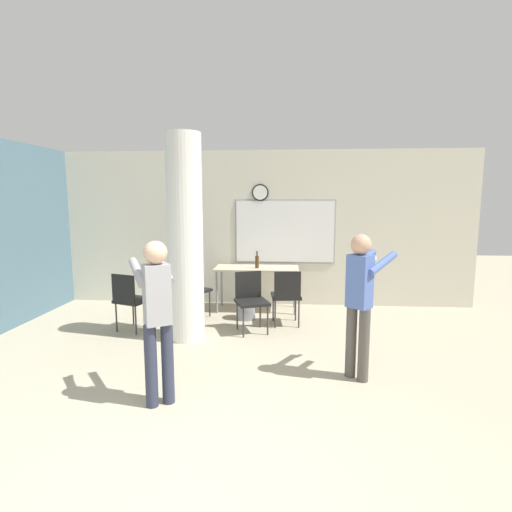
% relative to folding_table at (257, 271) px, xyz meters
% --- Properties ---
extents(ground_plane, '(24.00, 24.00, 0.00)m').
position_rel_folding_table_xyz_m(ground_plane, '(-0.14, -4.58, -0.70)').
color(ground_plane, '#ADA389').
extents(wall_back, '(8.00, 0.15, 2.80)m').
position_rel_folding_table_xyz_m(wall_back, '(-0.13, 0.48, 0.70)').
color(wall_back, beige).
rests_on(wall_back, ground_plane).
extents(support_pillar, '(0.48, 0.48, 2.80)m').
position_rel_folding_table_xyz_m(support_pillar, '(-0.86, -1.53, 0.70)').
color(support_pillar, silver).
rests_on(support_pillar, ground_plane).
extents(folding_table, '(1.45, 0.62, 0.76)m').
position_rel_folding_table_xyz_m(folding_table, '(0.00, 0.00, 0.00)').
color(folding_table, beige).
rests_on(folding_table, ground_plane).
extents(bottle_on_table, '(0.07, 0.07, 0.30)m').
position_rel_folding_table_xyz_m(bottle_on_table, '(0.01, -0.07, 0.17)').
color(bottle_on_table, '#4C3319').
rests_on(bottle_on_table, folding_table).
extents(waste_bin, '(0.31, 0.31, 0.37)m').
position_rel_folding_table_xyz_m(waste_bin, '(-0.14, -0.55, -0.51)').
color(waste_bin, gray).
rests_on(waste_bin, ground_plane).
extents(chair_near_pillar, '(0.56, 0.56, 0.87)m').
position_rel_folding_table_xyz_m(chair_near_pillar, '(-1.76, -1.29, -0.19)').
color(chair_near_pillar, black).
rests_on(chair_near_pillar, ground_plane).
extents(chair_table_right, '(0.49, 0.49, 0.87)m').
position_rel_folding_table_xyz_m(chair_table_right, '(0.52, -0.86, -0.19)').
color(chair_table_right, black).
rests_on(chair_table_right, ground_plane).
extents(chair_table_left, '(0.60, 0.60, 0.87)m').
position_rel_folding_table_xyz_m(chair_table_left, '(-1.03, -0.59, -0.19)').
color(chair_table_left, black).
rests_on(chair_table_left, ground_plane).
extents(chair_table_front, '(0.57, 0.57, 0.87)m').
position_rel_folding_table_xyz_m(chair_table_front, '(-0.00, -1.14, -0.19)').
color(chair_table_front, black).
rests_on(chair_table_front, ground_plane).
extents(person_playing_side, '(0.59, 0.62, 1.57)m').
position_rel_folding_table_xyz_m(person_playing_side, '(1.30, -2.62, 0.23)').
color(person_playing_side, '#514C47').
rests_on(person_playing_side, ground_plane).
extents(person_playing_front, '(0.54, 0.63, 1.56)m').
position_rel_folding_table_xyz_m(person_playing_front, '(-0.68, -3.31, 0.22)').
color(person_playing_front, '#2D3347').
rests_on(person_playing_front, ground_plane).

